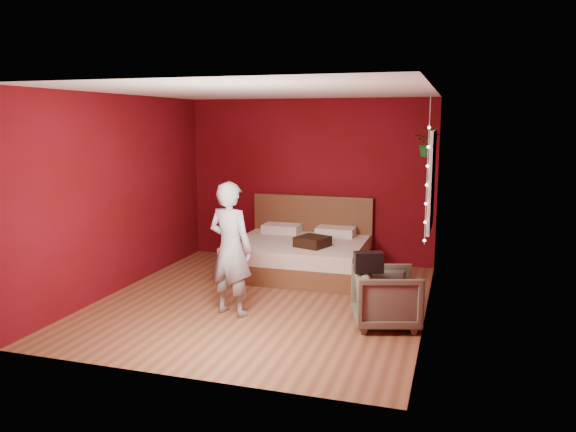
# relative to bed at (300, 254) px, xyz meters

# --- Properties ---
(floor) EXTENTS (4.50, 4.50, 0.00)m
(floor) POSITION_rel_bed_xyz_m (-0.07, -1.46, -0.28)
(floor) COLOR brown
(floor) RESTS_ON ground
(room_walls) EXTENTS (4.04, 4.54, 2.62)m
(room_walls) POSITION_rel_bed_xyz_m (-0.07, -1.46, 1.40)
(room_walls) COLOR maroon
(room_walls) RESTS_ON ground
(window) EXTENTS (0.05, 0.97, 1.27)m
(window) POSITION_rel_bed_xyz_m (1.89, -0.56, 1.22)
(window) COLOR white
(window) RESTS_ON room_walls
(fairy_lights) EXTENTS (0.04, 0.04, 1.45)m
(fairy_lights) POSITION_rel_bed_xyz_m (1.87, -1.09, 1.22)
(fairy_lights) COLOR silver
(fairy_lights) RESTS_ON room_walls
(bed) EXTENTS (1.95, 1.66, 1.07)m
(bed) POSITION_rel_bed_xyz_m (0.00, 0.00, 0.00)
(bed) COLOR brown
(bed) RESTS_ON ground
(person) EXTENTS (0.65, 0.50, 1.57)m
(person) POSITION_rel_bed_xyz_m (-0.27, -2.04, 0.51)
(person) COLOR gray
(person) RESTS_ON ground
(armchair) EXTENTS (0.88, 0.87, 0.65)m
(armchair) POSITION_rel_bed_xyz_m (1.53, -1.89, 0.05)
(armchair) COLOR #5C5C48
(armchair) RESTS_ON ground
(handbag) EXTENTS (0.34, 0.25, 0.22)m
(handbag) POSITION_rel_bed_xyz_m (1.34, -2.07, 0.48)
(handbag) COLOR black
(handbag) RESTS_ON armchair
(throw_pillow) EXTENTS (0.52, 0.52, 0.14)m
(throw_pillow) POSITION_rel_bed_xyz_m (0.28, -0.36, 0.28)
(throw_pillow) COLOR black
(throw_pillow) RESTS_ON bed
(hanging_plant) EXTENTS (0.45, 0.42, 0.84)m
(hanging_plant) POSITION_rel_bed_xyz_m (1.81, 0.09, 1.68)
(hanging_plant) COLOR silver
(hanging_plant) RESTS_ON room_walls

